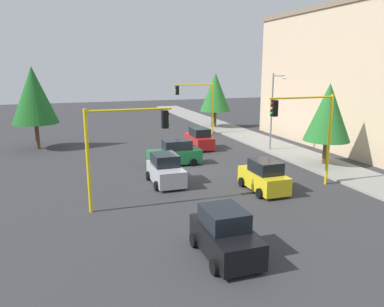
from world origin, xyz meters
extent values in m
plane|color=#353538|center=(0.00, 0.00, 0.00)|extent=(120.00, 120.00, 0.00)
cube|color=gray|center=(-5.00, 10.50, 0.07)|extent=(80.00, 4.00, 0.15)
cube|color=silver|center=(12.30, -3.00, 0.01)|extent=(2.20, 0.36, 0.01)
cone|color=silver|center=(11.00, -3.00, 0.01)|extent=(0.01, 1.10, 1.10)
cube|color=beige|center=(-4.87, 18.50, 6.29)|extent=(19.53, 9.00, 12.58)
cube|color=#83715B|center=(-4.87, 18.50, 12.83)|extent=(19.83, 9.30, 0.50)
cylinder|color=yellow|center=(6.00, 7.50, 2.93)|extent=(0.18, 0.18, 5.86)
cylinder|color=yellow|center=(6.00, 5.25, 5.71)|extent=(0.12, 4.50, 0.12)
cube|color=black|center=(6.00, 3.36, 5.13)|extent=(0.36, 0.32, 0.96)
sphere|color=red|center=(6.00, 3.18, 5.43)|extent=(0.18, 0.18, 0.18)
sphere|color=yellow|center=(6.00, 3.18, 5.13)|extent=(0.18, 0.18, 0.18)
sphere|color=green|center=(6.00, 3.18, 4.83)|extent=(0.18, 0.18, 0.18)
cylinder|color=yellow|center=(-14.00, 7.50, 2.89)|extent=(0.18, 0.18, 5.78)
cylinder|color=yellow|center=(-14.00, 5.25, 5.63)|extent=(0.12, 4.50, 0.12)
cube|color=black|center=(-14.00, 3.36, 5.05)|extent=(0.36, 0.32, 0.96)
sphere|color=red|center=(-14.00, 3.18, 5.35)|extent=(0.18, 0.18, 0.18)
sphere|color=yellow|center=(-14.00, 3.18, 5.05)|extent=(0.18, 0.18, 0.18)
sphere|color=green|center=(-14.00, 3.18, 4.75)|extent=(0.18, 0.18, 0.18)
cylinder|color=yellow|center=(6.00, -7.50, 2.75)|extent=(0.18, 0.18, 5.51)
cylinder|color=yellow|center=(6.00, -5.25, 5.36)|extent=(0.12, 4.50, 0.12)
cube|color=black|center=(6.00, -3.36, 4.78)|extent=(0.36, 0.32, 0.96)
sphere|color=red|center=(6.00, -3.18, 5.08)|extent=(0.18, 0.18, 0.18)
sphere|color=yellow|center=(6.00, -3.18, 4.78)|extent=(0.18, 0.18, 0.18)
sphere|color=green|center=(6.00, -3.18, 4.48)|extent=(0.18, 0.18, 0.18)
cylinder|color=slate|center=(-4.00, 9.20, 3.50)|extent=(0.14, 0.14, 7.00)
cylinder|color=slate|center=(-3.10, 9.20, 6.80)|extent=(1.80, 0.10, 0.10)
ellipsoid|color=silver|center=(-2.20, 9.20, 6.65)|extent=(0.56, 0.28, 0.20)
cylinder|color=brown|center=(-18.00, 9.50, 1.18)|extent=(0.36, 0.36, 2.35)
cone|color=#28752D|center=(-18.00, 9.50, 4.50)|extent=(3.76, 3.76, 4.70)
cylinder|color=brown|center=(2.00, 10.50, 1.10)|extent=(0.36, 0.36, 2.19)
cone|color=#28752D|center=(2.00, 10.50, 4.18)|extent=(3.51, 3.51, 4.38)
cylinder|color=brown|center=(-12.00, -11.00, 1.30)|extent=(0.36, 0.36, 2.61)
cone|color=#1E6023|center=(-12.00, -11.00, 5.02)|extent=(4.17, 4.17, 5.22)
cube|color=#1E7238|center=(-2.00, -0.52, 0.69)|extent=(1.61, 4.12, 1.05)
cube|color=black|center=(-2.00, -0.31, 1.60)|extent=(1.42, 2.14, 0.76)
cylinder|color=black|center=(-1.13, -1.80, 0.30)|extent=(0.20, 0.60, 0.60)
cylinder|color=black|center=(-2.87, -1.80, 0.30)|extent=(0.20, 0.60, 0.60)
cylinder|color=black|center=(-1.13, 0.76, 0.30)|extent=(0.20, 0.60, 0.60)
cylinder|color=black|center=(-2.87, 0.76, 0.30)|extent=(0.20, 0.60, 0.60)
cube|color=red|center=(-7.19, 3.41, 0.69)|extent=(4.13, 1.66, 1.05)
cube|color=black|center=(-6.99, 3.41, 1.60)|extent=(2.15, 1.46, 0.76)
cylinder|color=black|center=(-8.47, 2.52, 0.30)|extent=(0.60, 0.20, 0.60)
cylinder|color=black|center=(-8.47, 4.30, 0.30)|extent=(0.60, 0.20, 0.60)
cylinder|color=black|center=(-5.91, 2.52, 0.30)|extent=(0.60, 0.20, 0.60)
cylinder|color=black|center=(-5.91, 4.30, 0.30)|extent=(0.60, 0.20, 0.60)
cube|color=black|center=(12.69, -2.69, 0.69)|extent=(3.77, 1.78, 1.05)
cube|color=black|center=(12.50, -2.69, 1.60)|extent=(1.96, 1.57, 0.76)
cylinder|color=black|center=(13.86, -1.74, 0.30)|extent=(0.60, 0.20, 0.60)
cylinder|color=black|center=(13.86, -3.64, 0.30)|extent=(0.60, 0.20, 0.60)
cylinder|color=black|center=(11.52, -1.74, 0.30)|extent=(0.60, 0.20, 0.60)
cylinder|color=black|center=(11.52, -3.64, 0.30)|extent=(0.60, 0.20, 0.60)
cube|color=yellow|center=(5.85, 2.92, 0.69)|extent=(3.78, 1.67, 1.05)
cube|color=black|center=(6.04, 2.92, 1.60)|extent=(1.96, 1.47, 0.76)
cylinder|color=black|center=(4.68, 2.02, 0.30)|extent=(0.60, 0.20, 0.60)
cylinder|color=black|center=(4.68, 3.82, 0.30)|extent=(0.60, 0.20, 0.60)
cylinder|color=black|center=(7.02, 2.02, 0.30)|extent=(0.60, 0.20, 0.60)
cylinder|color=black|center=(7.02, 3.82, 0.30)|extent=(0.60, 0.20, 0.60)
cube|color=#B2B5BA|center=(2.48, -2.43, 0.69)|extent=(3.83, 1.76, 1.05)
cube|color=black|center=(2.29, -2.43, 1.60)|extent=(1.99, 1.55, 0.76)
cylinder|color=black|center=(3.67, -1.49, 0.30)|extent=(0.60, 0.20, 0.60)
cylinder|color=black|center=(3.67, -3.37, 0.30)|extent=(0.60, 0.20, 0.60)
cylinder|color=black|center=(1.30, -1.49, 0.30)|extent=(0.60, 0.20, 0.60)
cylinder|color=black|center=(1.30, -3.37, 0.30)|extent=(0.60, 0.20, 0.60)
camera|label=1|loc=(25.45, -8.50, 7.52)|focal=35.04mm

